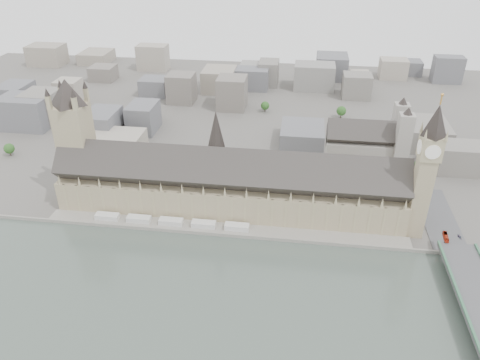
# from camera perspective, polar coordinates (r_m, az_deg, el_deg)

# --- Properties ---
(ground) EXTENTS (900.00, 900.00, 0.00)m
(ground) POSITION_cam_1_polar(r_m,az_deg,el_deg) (355.62, -1.82, -5.47)
(ground) COLOR #595651
(ground) RESTS_ON ground
(embankment_wall) EXTENTS (600.00, 1.50, 3.00)m
(embankment_wall) POSITION_cam_1_polar(r_m,az_deg,el_deg) (342.75, -2.24, -6.69)
(embankment_wall) COLOR gray
(embankment_wall) RESTS_ON ground
(river_terrace) EXTENTS (270.00, 15.00, 2.00)m
(river_terrace) POSITION_cam_1_polar(r_m,az_deg,el_deg) (349.02, -2.03, -6.04)
(river_terrace) COLOR gray
(river_terrace) RESTS_ON ground
(terrace_tents) EXTENTS (118.00, 7.00, 4.00)m
(terrace_tents) POSITION_cam_1_polar(r_m,az_deg,el_deg) (355.73, -8.41, -5.03)
(terrace_tents) COLOR silver
(terrace_tents) RESTS_ON river_terrace
(palace_of_westminster) EXTENTS (265.00, 40.73, 55.44)m
(palace_of_westminster) POSITION_cam_1_polar(r_m,az_deg,el_deg) (359.70, -1.37, -0.72)
(palace_of_westminster) COLOR tan
(palace_of_westminster) RESTS_ON ground
(elizabeth_tower) EXTENTS (17.00, 17.00, 107.50)m
(elizabeth_tower) POSITION_cam_1_polar(r_m,az_deg,el_deg) (340.28, 21.84, 1.89)
(elizabeth_tower) COLOR tan
(elizabeth_tower) RESTS_ON ground
(victoria_tower) EXTENTS (30.00, 30.00, 100.00)m
(victoria_tower) POSITION_cam_1_polar(r_m,az_deg,el_deg) (387.06, -19.49, 5.19)
(victoria_tower) COLOR tan
(victoria_tower) RESTS_ON ground
(central_tower) EXTENTS (13.00, 13.00, 48.00)m
(central_tower) POSITION_cam_1_polar(r_m,az_deg,el_deg) (350.51, -2.89, 4.89)
(central_tower) COLOR gray
(central_tower) RESTS_ON ground
(westminster_abbey) EXTENTS (68.00, 36.00, 64.00)m
(westminster_abbey) POSITION_cam_1_polar(r_m,az_deg,el_deg) (425.88, 15.22, 3.63)
(westminster_abbey) COLOR gray
(westminster_abbey) RESTS_ON ground
(city_skyline_inland) EXTENTS (720.00, 360.00, 38.00)m
(city_skyline_inland) POSITION_cam_1_polar(r_m,az_deg,el_deg) (565.28, 2.28, 10.45)
(city_skyline_inland) COLOR gray
(city_skyline_inland) RESTS_ON ground
(park_trees) EXTENTS (110.00, 30.00, 15.00)m
(park_trees) POSITION_cam_1_polar(r_m,az_deg,el_deg) (403.20, -1.85, 0.38)
(park_trees) COLOR #284F1C
(park_trees) RESTS_ON ground
(red_bus_north) EXTENTS (3.47, 11.38, 3.12)m
(red_bus_north) POSITION_cam_1_polar(r_m,az_deg,el_deg) (352.75, 23.78, -6.36)
(red_bus_north) COLOR #B82C15
(red_bus_north) RESTS_ON westminster_bridge
(car_approach) EXTENTS (2.45, 4.60, 1.27)m
(car_approach) POSITION_cam_1_polar(r_m,az_deg,el_deg) (358.36, 25.21, -6.30)
(car_approach) COLOR gray
(car_approach) RESTS_ON westminster_bridge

